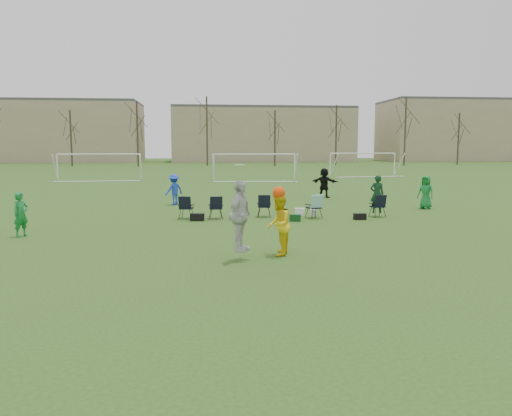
{
  "coord_description": "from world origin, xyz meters",
  "views": [
    {
      "loc": [
        -0.45,
        -12.79,
        2.99
      ],
      "look_at": [
        1.02,
        1.5,
        1.25
      ],
      "focal_mm": 35.0,
      "sensor_mm": 36.0,
      "label": 1
    }
  ],
  "objects": [
    {
      "name": "fielder_blue",
      "position": [
        -2.07,
        13.62,
        0.8
      ],
      "size": [
        1.18,
        1.12,
        1.6
      ],
      "primitive_type": "imported",
      "rotation": [
        0.0,
        0.0,
        3.84
      ],
      "color": "blue",
      "rests_on": "ground"
    },
    {
      "name": "fielder_green_near",
      "position": [
        -6.64,
        4.56,
        0.76
      ],
      "size": [
        0.6,
        0.66,
        1.51
      ],
      "primitive_type": "imported",
      "rotation": [
        0.0,
        0.0,
        1.0
      ],
      "color": "#167D35",
      "rests_on": "ground"
    },
    {
      "name": "goal_mid",
      "position": [
        4.0,
        32.0,
        1.92
      ],
      "size": [
        7.4,
        0.63,
        2.46
      ],
      "rotation": [
        0.0,
        0.0,
        -0.07
      ],
      "color": "white",
      "rests_on": "ground"
    },
    {
      "name": "fielder_black",
      "position": [
        6.69,
        16.54,
        0.89
      ],
      "size": [
        1.67,
        1.35,
        1.78
      ],
      "primitive_type": "imported",
      "rotation": [
        0.0,
        0.0,
        2.55
      ],
      "color": "black",
      "rests_on": "ground"
    },
    {
      "name": "sideline_setup",
      "position": [
        3.2,
        8.19,
        0.53
      ],
      "size": [
        8.97,
        2.13,
        1.8
      ],
      "color": "#0E341A",
      "rests_on": "ground"
    },
    {
      "name": "building_row",
      "position": [
        6.73,
        96.0,
        5.99
      ],
      "size": [
        126.0,
        16.0,
        13.0
      ],
      "color": "tan",
      "rests_on": "ground"
    },
    {
      "name": "fielder_green_far",
      "position": [
        10.35,
        10.61,
        0.82
      ],
      "size": [
        0.91,
        0.95,
        1.64
      ],
      "primitive_type": "imported",
      "rotation": [
        0.0,
        0.0,
        -0.89
      ],
      "color": "#14732F",
      "rests_on": "ground"
    },
    {
      "name": "ground",
      "position": [
        0.0,
        0.0,
        0.0
      ],
      "size": [
        260.0,
        260.0,
        0.0
      ],
      "primitive_type": "plane",
      "color": "#294E18",
      "rests_on": "ground"
    },
    {
      "name": "goal_right",
      "position": [
        16.0,
        38.0,
        1.92
      ],
      "size": [
        7.35,
        1.14,
        2.46
      ],
      "rotation": [
        0.0,
        0.0,
        0.14
      ],
      "color": "white",
      "rests_on": "ground"
    },
    {
      "name": "tree_line",
      "position": [
        0.24,
        69.85,
        5.09
      ],
      "size": [
        110.28,
        3.28,
        11.4
      ],
      "color": "#382B21",
      "rests_on": "ground"
    },
    {
      "name": "center_contest",
      "position": [
        1.02,
        0.5,
        1.05
      ],
      "size": [
        2.02,
        1.63,
        2.57
      ],
      "color": "silver",
      "rests_on": "ground"
    },
    {
      "name": "goal_left",
      "position": [
        -10.0,
        34.0,
        1.92
      ],
      "size": [
        7.39,
        0.76,
        2.46
      ],
      "rotation": [
        0.0,
        0.0,
        0.09
      ],
      "color": "white",
      "rests_on": "ground"
    }
  ]
}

